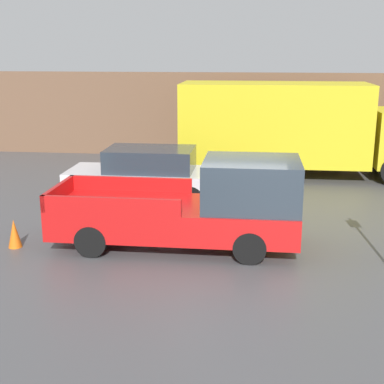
{
  "coord_description": "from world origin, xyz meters",
  "views": [
    {
      "loc": [
        0.45,
        -11.89,
        4.53
      ],
      "look_at": [
        -1.08,
        1.01,
        1.07
      ],
      "focal_mm": 50.0,
      "sensor_mm": 36.0,
      "label": 1
    }
  ],
  "objects": [
    {
      "name": "delivery_truck",
      "position": [
        1.84,
        7.85,
        1.83
      ],
      "size": [
        8.85,
        2.59,
        3.37
      ],
      "color": "gold",
      "rests_on": "ground"
    },
    {
      "name": "ground_plane",
      "position": [
        0.0,
        0.0,
        0.0
      ],
      "size": [
        60.0,
        60.0,
        0.0
      ],
      "primitive_type": "plane",
      "color": "#4C4C4F"
    },
    {
      "name": "traffic_cone",
      "position": [
        -5.12,
        -0.55,
        0.34
      ],
      "size": [
        0.32,
        0.32,
        0.68
      ],
      "color": "orange",
      "rests_on": "ground"
    },
    {
      "name": "car",
      "position": [
        -2.78,
        3.75,
        0.84
      ],
      "size": [
        4.77,
        1.91,
        1.65
      ],
      "color": "silver",
      "rests_on": "ground"
    },
    {
      "name": "pickup_truck",
      "position": [
        -0.81,
        0.01,
        0.98
      ],
      "size": [
        5.73,
        2.07,
        2.13
      ],
      "color": "red",
      "rests_on": "ground"
    },
    {
      "name": "building_wall",
      "position": [
        0.0,
        11.18,
        1.8
      ],
      "size": [
        28.0,
        0.15,
        3.6
      ],
      "color": "brown",
      "rests_on": "ground"
    }
  ]
}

